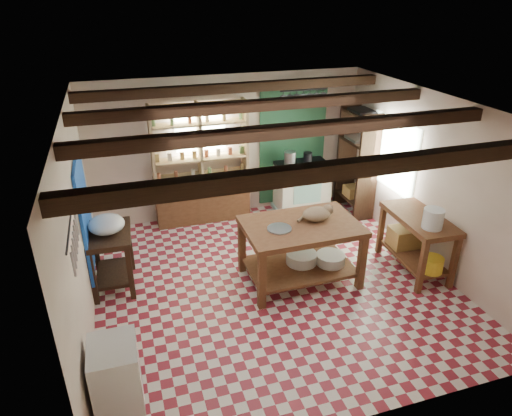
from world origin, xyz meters
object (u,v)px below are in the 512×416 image
object	(u,v)px
white_cabinet	(117,379)
stove	(301,187)
prep_table	(112,259)
right_counter	(416,243)
work_table	(300,252)
cat	(317,214)

from	to	relation	value
white_cabinet	stove	bearing A→B (deg)	47.27
stove	prep_table	world-z (taller)	stove
stove	white_cabinet	world-z (taller)	stove
stove	right_counter	xyz separation A→B (m)	(0.84, -2.44, -0.03)
white_cabinet	work_table	bearing A→B (deg)	32.09
work_table	stove	distance (m)	2.36
stove	right_counter	size ratio (longest dim) A/B	0.78
cat	prep_table	bearing A→B (deg)	157.92
work_table	right_counter	distance (m)	1.79
prep_table	right_counter	size ratio (longest dim) A/B	0.70
prep_table	white_cabinet	bearing A→B (deg)	-87.60
prep_table	white_cabinet	xyz separation A→B (m)	(-0.02, -2.28, -0.02)
stove	right_counter	bearing A→B (deg)	-68.68
white_cabinet	cat	bearing A→B (deg)	30.58
work_table	stove	world-z (taller)	stove
prep_table	right_counter	distance (m)	4.47
work_table	white_cabinet	distance (m)	3.09
work_table	white_cabinet	xyz separation A→B (m)	(-2.63, -1.63, -0.04)
white_cabinet	right_counter	size ratio (longest dim) A/B	0.66
cat	work_table	bearing A→B (deg)	-178.69
stove	prep_table	bearing A→B (deg)	-154.35
work_table	stove	bearing A→B (deg)	66.67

